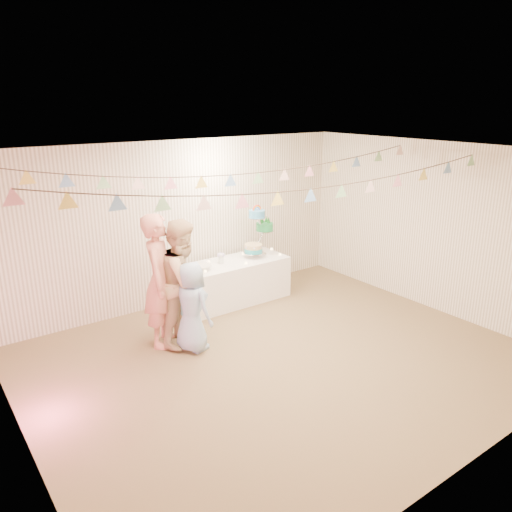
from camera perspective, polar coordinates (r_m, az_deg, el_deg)
floor at (r=6.52m, az=2.78°, el=-11.74°), size 6.00×6.00×0.00m
ceiling at (r=5.72m, az=3.17°, el=11.62°), size 6.00×6.00×0.00m
back_wall at (r=8.01m, az=-8.37°, el=3.73°), size 6.00×6.00×0.00m
front_wall at (r=4.49m, az=23.73°, el=-8.93°), size 6.00×6.00×0.00m
left_wall at (r=4.83m, az=-26.19°, el=-7.39°), size 5.00×5.00×0.00m
right_wall at (r=8.15m, az=19.62°, el=3.13°), size 5.00×5.00×0.00m
table at (r=8.15m, az=-2.59°, el=-2.91°), size 1.82×0.73×0.68m
cake_stand at (r=8.25m, az=0.33°, el=3.26°), size 0.72×0.42×0.80m
cake_bottom at (r=8.20m, az=-0.27°, el=0.89°), size 0.31×0.31×0.15m
cake_middle at (r=8.43m, az=0.95°, el=3.26°), size 0.27×0.27×0.22m
cake_top_tier at (r=8.14m, az=0.12°, el=4.69°), size 0.25×0.25×0.19m
platter at (r=7.66m, az=-6.40°, el=-1.05°), size 0.35×0.35×0.02m
posy at (r=7.93m, az=-4.03°, el=0.24°), size 0.15×0.15×0.17m
person_adult_a at (r=6.69m, az=-10.87°, el=-2.76°), size 0.74×0.78×1.80m
person_adult_b at (r=6.71m, az=-8.22°, el=-2.97°), size 1.06×1.03×1.72m
person_child at (r=6.56m, az=-7.32°, el=-5.78°), size 0.52×0.67×1.21m
bunting_back at (r=6.63m, az=-2.97°, el=10.27°), size 5.60×1.10×0.40m
bunting_front at (r=5.60m, az=4.43°, el=8.59°), size 5.60×0.90×0.36m
tealight_0 at (r=7.52m, az=-7.07°, el=-1.93°), size 0.04×0.04×0.03m
tealight_1 at (r=8.00m, az=-5.42°, el=-0.66°), size 0.04×0.04×0.03m
tealight_2 at (r=7.91m, az=-1.14°, el=-0.79°), size 0.04×0.04×0.03m
tealight_3 at (r=8.39m, az=-1.46°, el=0.29°), size 0.04×0.04×0.03m
tealight_4 at (r=8.36m, az=2.75°, el=0.19°), size 0.04×0.04×0.03m
tealight_5 at (r=8.65m, az=1.80°, el=0.81°), size 0.04×0.04×0.03m
tealight_6 at (r=7.58m, az=-5.83°, el=-1.73°), size 0.04×0.04×0.03m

